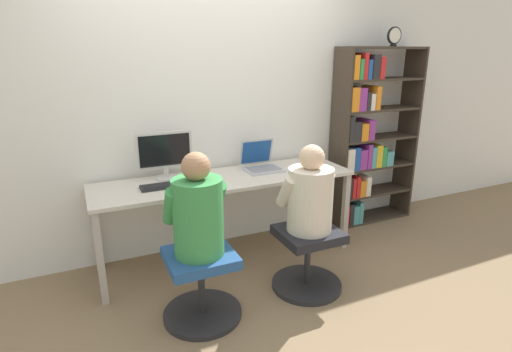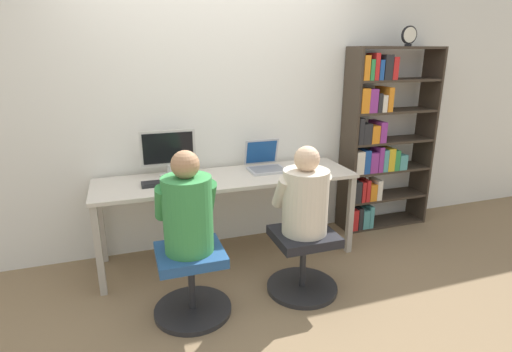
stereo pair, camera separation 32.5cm
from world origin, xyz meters
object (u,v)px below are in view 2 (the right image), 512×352
desktop_monitor (168,152)px  person_at_laptop (305,197)px  keyboard (169,182)px  laptop (265,164)px  office_chair_right (303,260)px  bookshelf (378,142)px  desk_clock (409,35)px  office_chair_left (191,280)px  person_at_monitor (187,209)px

desktop_monitor → person_at_laptop: size_ratio=0.70×
keyboard → laptop: bearing=8.8°
office_chair_right → bookshelf: (1.20, 0.85, 0.65)m
desk_clock → office_chair_left: bearing=-160.3°
office_chair_right → bookshelf: 1.61m
keyboard → office_chair_left: (0.04, -0.67, -0.51)m
office_chair_left → person_at_laptop: bearing=1.0°
laptop → desk_clock: size_ratio=1.77×
desktop_monitor → keyboard: bearing=-99.0°
person_at_laptop → desk_clock: 1.96m
office_chair_left → desk_clock: size_ratio=3.02×
office_chair_left → office_chair_right: size_ratio=1.00×
office_chair_left → person_at_monitor: 0.53m
bookshelf → desk_clock: size_ratio=10.05×
office_chair_left → person_at_monitor: person_at_monitor is taller
keyboard → person_at_laptop: 1.11m
desktop_monitor → bookshelf: bearing=-0.6°
office_chair_right → office_chair_left: bearing=-179.3°
office_chair_left → bookshelf: (2.05, 0.86, 0.65)m
desk_clock → keyboard: bearing=-176.8°
person_at_laptop → bookshelf: bearing=35.3°
person_at_monitor → keyboard: bearing=93.5°
keyboard → person_at_laptop: person_at_laptop is taller
desktop_monitor → office_chair_right: desktop_monitor is taller
keyboard → person_at_monitor: (0.04, -0.66, 0.02)m
person_at_laptop → bookshelf: size_ratio=0.36×
bookshelf → desk_clock: bearing=-19.5°
person_at_laptop → bookshelf: 1.48m
desktop_monitor → person_at_laptop: 1.24m
office_chair_right → person_at_monitor: size_ratio=0.79×
desktop_monitor → office_chair_right: 1.42m
person_at_monitor → desk_clock: desk_clock is taller
person_at_monitor → bookshelf: bearing=22.7°
desktop_monitor → person_at_monitor: (0.01, -0.88, -0.18)m
person_at_monitor → desk_clock: bearing=19.5°
laptop → bookshelf: size_ratio=0.18×
desktop_monitor → desk_clock: size_ratio=2.55×
person_at_monitor → bookshelf: bookshelf is taller
person_at_laptop → keyboard: bearing=143.8°
laptop → person_at_monitor: person_at_monitor is taller
keyboard → bookshelf: 2.11m
desktop_monitor → laptop: 0.86m
office_chair_right → bookshelf: bearing=35.5°
keyboard → office_chair_right: bearing=-36.4°
office_chair_left → person_at_laptop: size_ratio=0.83×
office_chair_left → office_chair_right: (0.85, 0.01, 0.00)m
desk_clock → person_at_monitor: bearing=-160.5°
office_chair_left → office_chair_right: same height
desktop_monitor → desk_clock: (2.24, -0.09, 0.95)m
laptop → desk_clock: (1.40, -0.01, 1.11)m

